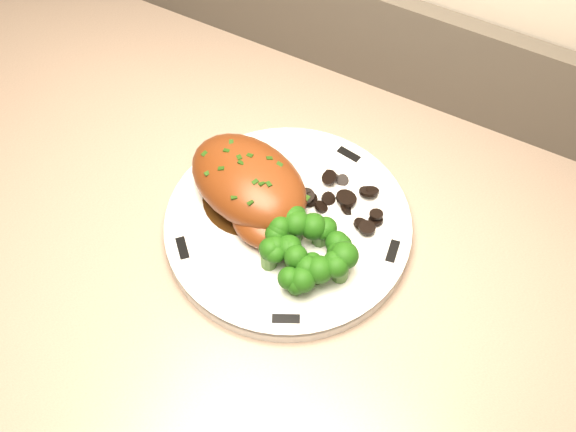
% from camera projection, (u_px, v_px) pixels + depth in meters
% --- Properties ---
extents(plate, '(0.25, 0.25, 0.02)m').
position_uv_depth(plate, '(288.00, 226.00, 0.71)').
color(plate, white).
rests_on(plate, counter).
extents(rim_accent_0, '(0.03, 0.01, 0.00)m').
position_uv_depth(rim_accent_0, '(349.00, 155.00, 0.75)').
color(rim_accent_0, black).
rests_on(rim_accent_0, plate).
extents(rim_accent_1, '(0.02, 0.03, 0.00)m').
position_uv_depth(rim_accent_1, '(230.00, 153.00, 0.75)').
color(rim_accent_1, black).
rests_on(rim_accent_1, plate).
extents(rim_accent_2, '(0.02, 0.02, 0.00)m').
position_uv_depth(rim_accent_2, '(182.00, 248.00, 0.69)').
color(rim_accent_2, black).
rests_on(rim_accent_2, plate).
extents(rim_accent_3, '(0.03, 0.02, 0.00)m').
position_uv_depth(rim_accent_3, '(286.00, 319.00, 0.65)').
color(rim_accent_3, black).
rests_on(rim_accent_3, plate).
extents(rim_accent_4, '(0.01, 0.03, 0.00)m').
position_uv_depth(rim_accent_4, '(393.00, 251.00, 0.69)').
color(rim_accent_4, black).
rests_on(rim_accent_4, plate).
extents(gravy_pool, '(0.09, 0.09, 0.00)m').
position_uv_depth(gravy_pool, '(250.00, 197.00, 0.72)').
color(gravy_pool, '#381F0A').
rests_on(gravy_pool, plate).
extents(chicken_breast, '(0.15, 0.13, 0.05)m').
position_uv_depth(chicken_breast, '(250.00, 186.00, 0.70)').
color(chicken_breast, brown).
rests_on(chicken_breast, plate).
extents(mushroom_pile, '(0.08, 0.06, 0.02)m').
position_uv_depth(mushroom_pile, '(345.00, 202.00, 0.71)').
color(mushroom_pile, black).
rests_on(mushroom_pile, plate).
extents(broccoli_florets, '(0.09, 0.08, 0.04)m').
position_uv_depth(broccoli_florets, '(304.00, 251.00, 0.66)').
color(broccoli_florets, '#477230').
rests_on(broccoli_florets, plate).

